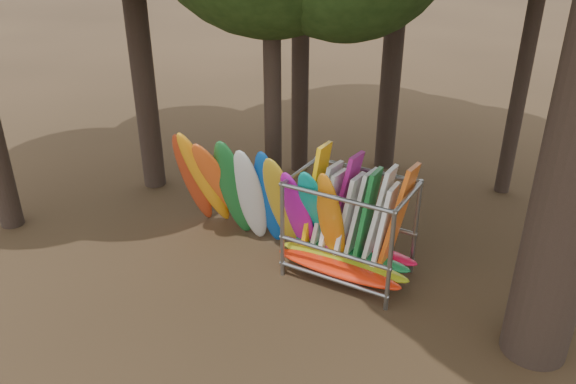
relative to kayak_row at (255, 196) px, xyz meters
The scene contains 3 objects.
ground 2.07m from the kayak_row, 42.26° to the right, with size 120.00×120.00×0.00m, color #47331E.
kayak_row is the anchor object (origin of this frame).
storage_rack 2.33m from the kayak_row, ahead, with size 2.91×1.54×2.79m.
Camera 1 is at (5.11, -8.28, 6.99)m, focal length 35.00 mm.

